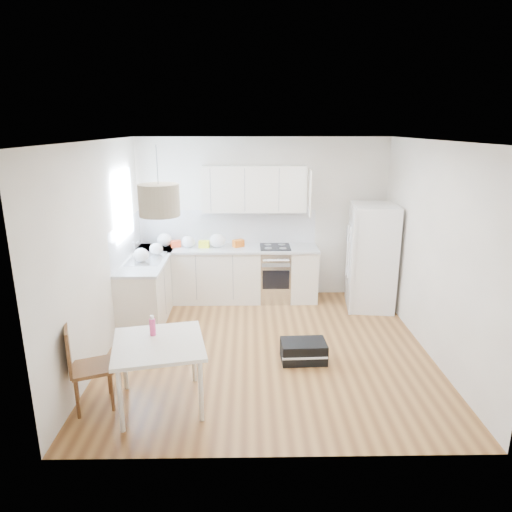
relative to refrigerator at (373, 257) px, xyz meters
The scene contains 29 objects.
floor 2.44m from the refrigerator, 139.90° to the right, with size 4.20×4.20×0.00m, color brown.
ceiling 2.95m from the refrigerator, 139.90° to the right, with size 4.20×4.20×0.00m, color white.
wall_back 1.93m from the refrigerator, 160.40° to the left, with size 4.20×4.20×0.00m, color beige.
wall_left 4.16m from the refrigerator, 159.04° to the right, with size 4.20×4.20×0.00m, color beige.
wall_right 1.60m from the refrigerator, 76.76° to the right, with size 4.20×4.20×0.00m, color beige.
window_glassblock 3.96m from the refrigerator, behind, with size 0.02×1.00×1.00m, color #BFE0F9.
cabinets_back 2.41m from the refrigerator, behind, with size 3.00×0.60×0.88m, color silver.
cabinets_left 3.59m from the refrigerator, behind, with size 0.60×1.80×0.88m, color silver.
counter_back 2.38m from the refrigerator, behind, with size 3.02×0.64×0.04m, color silver.
counter_left 3.56m from the refrigerator, behind, with size 0.64×1.82×0.04m, color silver.
backsplash_back 2.46m from the refrigerator, 165.28° to the left, with size 3.00×0.01×0.58m, color white.
backsplash_left 3.87m from the refrigerator, behind, with size 0.01×1.80×0.58m, color white.
upper_cabinets 2.21m from the refrigerator, 166.29° to the left, with size 1.70×0.32×0.75m, color silver.
range_oven 1.64m from the refrigerator, 168.21° to the left, with size 0.50×0.61×0.88m, color silver, non-canonical shape.
sink 3.57m from the refrigerator, behind, with size 0.50×0.80×0.16m, color silver, non-canonical shape.
refrigerator is the anchor object (origin of this frame).
dining_table 4.01m from the refrigerator, 137.00° to the right, with size 1.08×1.08×0.72m.
dining_chair 4.57m from the refrigerator, 142.85° to the right, with size 0.40×0.40×0.95m, color #492616, non-canonical shape.
drink_bottle 3.96m from the refrigerator, 139.76° to the right, with size 0.06×0.06×0.22m, color #E74086.
gym_bag 2.36m from the refrigerator, 125.63° to the right, with size 0.56×0.37×0.26m, color black.
pendant_lamp 4.11m from the refrigerator, 137.23° to the right, with size 0.40×0.40×0.31m, color #BCAB91.
grocery_bag_a 3.43m from the refrigerator, behind, with size 0.25×0.21×0.23m, color white.
grocery_bag_b 3.02m from the refrigerator, behind, with size 0.22×0.19×0.20m, color white.
grocery_bag_c 2.54m from the refrigerator, behind, with size 0.26×0.22×0.23m, color white.
grocery_bag_d 3.45m from the refrigerator, behind, with size 0.21×0.18×0.19m, color white.
grocery_bag_e 3.63m from the refrigerator, behind, with size 0.23×0.20×0.21m, color white.
snack_orange 2.20m from the refrigerator, behind, with size 0.18×0.11×0.12m, color #D65E13.
snack_yellow 2.76m from the refrigerator, behind, with size 0.17×0.11×0.12m, color #FFFE28.
snack_red 3.23m from the refrigerator, behind, with size 0.16×0.10×0.11m, color red.
Camera 1 is at (-0.24, -5.54, 2.87)m, focal length 32.00 mm.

